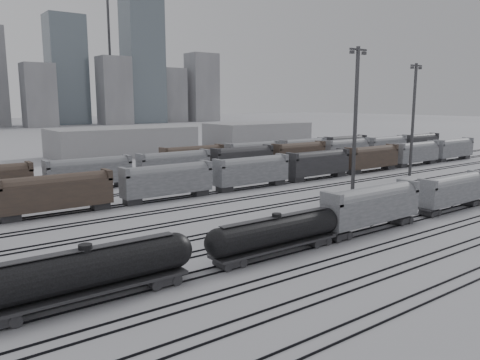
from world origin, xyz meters
TOP-DOWN VIEW (x-y plane):
  - ground at (0.00, 0.00)m, footprint 900.00×900.00m
  - tracks at (0.00, 17.50)m, footprint 220.00×71.50m
  - tank_car_a at (-32.37, 1.00)m, footprint 18.31×3.05m
  - tank_car_b at (-13.11, 1.00)m, footprint 16.81×2.80m
  - hopper_car_a at (1.99, 1.00)m, footprint 14.86×2.95m
  - hopper_car_b at (20.17, 1.00)m, footprint 13.81×2.74m
  - light_mast_c at (16.33, 15.87)m, footprint 3.82×0.61m
  - light_mast_d at (43.51, 23.30)m, footprint 3.69×0.59m
  - bg_string_near at (8.00, 32.00)m, footprint 151.00×3.00m
  - bg_string_mid at (18.00, 48.00)m, footprint 151.00×3.00m
  - bg_string_far at (35.50, 56.00)m, footprint 66.00×3.00m
  - warehouse_mid at (10.00, 95.00)m, footprint 40.00×18.00m
  - warehouse_right at (60.00, 95.00)m, footprint 35.00×18.00m
  - crane_right at (91.26, 305.00)m, footprint 42.00×1.80m

SIDE VIEW (x-z plane):
  - ground at x=0.00m, z-range 0.00..0.00m
  - tracks at x=0.00m, z-range 0.00..0.16m
  - tank_car_b at x=-13.11m, z-range 0.33..4.48m
  - tank_car_a at x=-32.37m, z-range 0.36..4.88m
  - bg_string_far at x=35.50m, z-range 0.00..5.60m
  - bg_string_near at x=8.00m, z-range 0.00..5.60m
  - bg_string_mid at x=18.00m, z-range 0.00..5.60m
  - hopper_car_b at x=20.17m, z-range 0.58..5.52m
  - hopper_car_a at x=1.99m, z-range 0.63..5.94m
  - warehouse_mid at x=10.00m, z-range 0.00..8.00m
  - warehouse_right at x=60.00m, z-range 0.00..8.00m
  - light_mast_d at x=43.51m, z-range 0.70..23.78m
  - light_mast_c at x=16.33m, z-range 0.73..24.63m
  - crane_right at x=91.26m, z-range 7.39..107.39m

